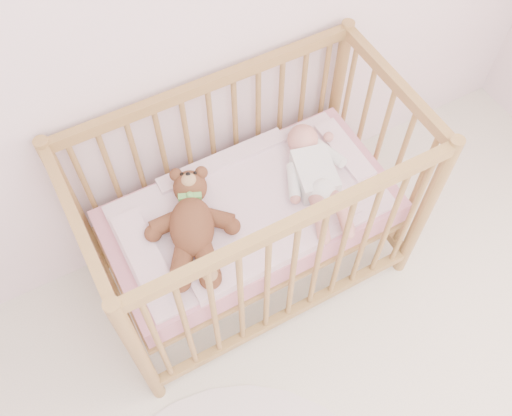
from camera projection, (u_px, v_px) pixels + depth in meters
wall_back at (144, 7)px, 1.86m from camera, size 4.00×0.02×2.70m
crib at (250, 214)px, 2.43m from camera, size 1.36×0.76×1.00m
mattress at (250, 216)px, 2.44m from camera, size 1.22×0.62×0.13m
blanket at (250, 207)px, 2.38m from camera, size 1.10×0.58×0.06m
baby at (315, 172)px, 2.38m from camera, size 0.43×0.66×0.15m
teddy_bear at (192, 227)px, 2.23m from camera, size 0.58×0.67×0.16m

